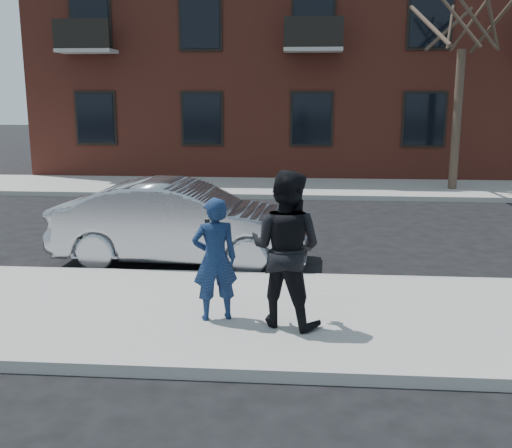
# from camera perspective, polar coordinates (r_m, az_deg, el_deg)

# --- Properties ---
(ground) EXTENTS (100.00, 100.00, 0.00)m
(ground) POSITION_cam_1_polar(r_m,az_deg,el_deg) (8.51, 5.20, -8.83)
(ground) COLOR black
(ground) RESTS_ON ground
(near_sidewalk) EXTENTS (50.00, 3.50, 0.15)m
(near_sidewalk) POSITION_cam_1_polar(r_m,az_deg,el_deg) (8.25, 5.23, -8.97)
(near_sidewalk) COLOR gray
(near_sidewalk) RESTS_ON ground
(near_curb) EXTENTS (50.00, 0.10, 0.15)m
(near_curb) POSITION_cam_1_polar(r_m,az_deg,el_deg) (9.95, 5.14, -5.20)
(near_curb) COLOR #999691
(near_curb) RESTS_ON ground
(far_sidewalk) EXTENTS (50.00, 3.50, 0.15)m
(far_sidewalk) POSITION_cam_1_polar(r_m,az_deg,el_deg) (19.42, 4.94, 3.45)
(far_sidewalk) COLOR gray
(far_sidewalk) RESTS_ON ground
(far_curb) EXTENTS (50.00, 0.10, 0.15)m
(far_curb) POSITION_cam_1_polar(r_m,az_deg,el_deg) (17.65, 4.96, 2.55)
(far_curb) COLOR #999691
(far_curb) RESTS_ON ground
(apartment_building) EXTENTS (24.30, 10.30, 12.30)m
(apartment_building) POSITION_cam_1_polar(r_m,az_deg,el_deg) (26.21, 9.77, 18.96)
(apartment_building) COLOR maroon
(apartment_building) RESTS_ON ground
(street_tree) EXTENTS (3.60, 3.60, 6.80)m
(street_tree) POSITION_cam_1_polar(r_m,az_deg,el_deg) (19.65, 19.27, 18.89)
(street_tree) COLOR #3B2F22
(street_tree) RESTS_ON far_sidewalk
(silver_sedan) EXTENTS (4.64, 1.76, 1.51)m
(silver_sedan) POSITION_cam_1_polar(r_m,az_deg,el_deg) (10.98, -7.08, 0.10)
(silver_sedan) COLOR #999BA3
(silver_sedan) RESTS_ON ground
(man_hoodie) EXTENTS (0.69, 0.56, 1.63)m
(man_hoodie) POSITION_cam_1_polar(r_m,az_deg,el_deg) (7.79, -3.94, -3.36)
(man_hoodie) COLOR navy
(man_hoodie) RESTS_ON near_sidewalk
(man_peacoat) EXTENTS (1.18, 1.06, 2.00)m
(man_peacoat) POSITION_cam_1_polar(r_m,az_deg,el_deg) (7.56, 2.85, -2.37)
(man_peacoat) COLOR black
(man_peacoat) RESTS_ON near_sidewalk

